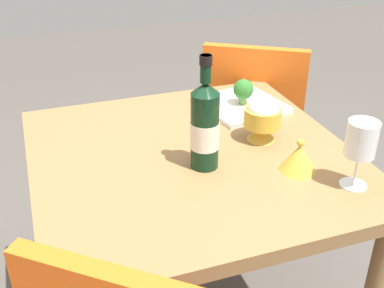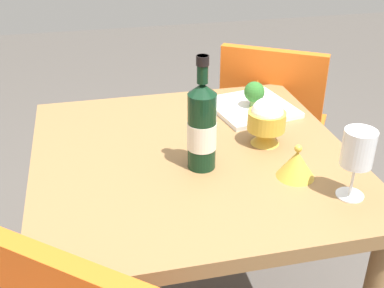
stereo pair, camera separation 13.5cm
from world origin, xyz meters
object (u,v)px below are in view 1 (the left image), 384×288
at_px(serving_plate, 241,105).
at_px(broccoli_floret, 243,90).
at_px(wine_glass, 361,141).
at_px(rice_bowl_lid, 299,158).
at_px(wine_bottle, 205,126).
at_px(carrot_garnish_left, 244,86).
at_px(rice_bowl, 263,117).
at_px(chair_near_window, 253,116).

relative_size(serving_plate, broccoli_floret, 3.41).
xyz_separation_m(wine_glass, rice_bowl_lid, (-0.11, -0.09, -0.09)).
distance_m(wine_glass, rice_bowl_lid, 0.17).
distance_m(wine_bottle, carrot_garnish_left, 0.48).
bearing_deg(broccoli_floret, rice_bowl, -10.47).
height_order(chair_near_window, wine_bottle, wine_bottle).
height_order(rice_bowl_lid, serving_plate, rice_bowl_lid).
bearing_deg(wine_bottle, broccoli_floret, 140.53).
relative_size(rice_bowl_lid, carrot_garnish_left, 1.56).
bearing_deg(serving_plate, rice_bowl, -9.42).
xyz_separation_m(chair_near_window, rice_bowl, (0.51, -0.24, 0.27)).
relative_size(chair_near_window, wine_glass, 4.75).
height_order(serving_plate, carrot_garnish_left, carrot_garnish_left).
bearing_deg(wine_bottle, carrot_garnish_left, 142.65).
relative_size(rice_bowl, serving_plate, 0.48).
bearing_deg(broccoli_floret, wine_glass, 7.31).
relative_size(wine_bottle, serving_plate, 1.06).
relative_size(chair_near_window, rice_bowl, 6.00).
relative_size(wine_glass, carrot_garnish_left, 2.79).
relative_size(rice_bowl, rice_bowl_lid, 1.42).
bearing_deg(chair_near_window, carrot_garnish_left, -93.39).
xyz_separation_m(wine_glass, serving_plate, (-0.53, -0.07, -0.12)).
bearing_deg(rice_bowl_lid, serving_plate, 176.62).
bearing_deg(serving_plate, chair_near_window, 145.08).
bearing_deg(chair_near_window, serving_plate, -92.45).
distance_m(wine_glass, serving_plate, 0.55).
height_order(wine_glass, broccoli_floret, wine_glass).
distance_m(rice_bowl, carrot_garnish_left, 0.31).
bearing_deg(broccoli_floret, serving_plate, -160.24).
height_order(wine_glass, carrot_garnish_left, wine_glass).
xyz_separation_m(wine_bottle, wine_glass, (0.21, 0.32, 0.01)).
bearing_deg(wine_bottle, rice_bowl_lid, 65.55).
xyz_separation_m(chair_near_window, broccoli_floret, (0.29, -0.19, 0.26)).
bearing_deg(wine_glass, serving_plate, -172.49).
bearing_deg(rice_bowl, rice_bowl_lid, 4.05).
relative_size(wine_glass, rice_bowl, 1.26).
bearing_deg(carrot_garnish_left, chair_near_window, 144.14).
height_order(wine_bottle, carrot_garnish_left, wine_bottle).
distance_m(serving_plate, broccoli_floret, 0.06).
relative_size(wine_glass, broccoli_floret, 2.09).
bearing_deg(rice_bowl_lid, wine_bottle, -114.45).
height_order(rice_bowl, broccoli_floret, rice_bowl).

